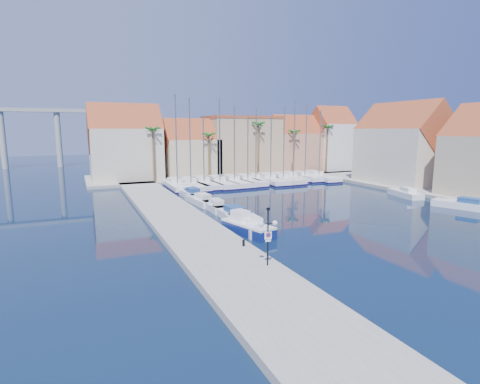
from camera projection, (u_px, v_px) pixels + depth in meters
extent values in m
plane|color=black|center=(335.00, 251.00, 29.30)|extent=(260.00, 260.00, 0.00)
cube|color=gray|center=(179.00, 221.00, 37.91)|extent=(6.00, 77.00, 0.50)
cube|color=gray|center=(228.00, 175.00, 76.59)|extent=(54.00, 16.00, 0.50)
cube|color=gray|center=(447.00, 192.00, 55.44)|extent=(12.00, 60.00, 0.50)
cylinder|color=black|center=(268.00, 237.00, 24.42)|extent=(0.10, 0.10, 3.91)
cylinder|color=black|center=(264.00, 224.00, 24.20)|extent=(0.49, 0.10, 0.05)
cylinder|color=black|center=(271.00, 223.00, 24.34)|extent=(0.49, 0.10, 0.05)
sphere|color=white|center=(261.00, 224.00, 24.13)|extent=(0.35, 0.35, 0.35)
sphere|color=white|center=(275.00, 223.00, 24.42)|extent=(0.35, 0.35, 0.35)
cube|color=black|center=(268.00, 209.00, 24.11)|extent=(0.23, 0.14, 0.16)
cube|color=white|center=(268.00, 236.00, 24.35)|extent=(0.49, 0.08, 0.49)
cylinder|color=red|center=(268.00, 235.00, 24.31)|extent=(0.33, 0.05, 0.33)
cylinder|color=#1933A5|center=(268.00, 235.00, 24.31)|extent=(0.23, 0.04, 0.23)
cube|color=white|center=(268.00, 241.00, 24.40)|extent=(0.39, 0.07, 0.14)
cylinder|color=black|center=(244.00, 243.00, 28.76)|extent=(0.21, 0.21, 0.51)
cube|color=navy|center=(248.00, 229.00, 33.91)|extent=(3.22, 6.00, 0.86)
cube|color=white|center=(248.00, 224.00, 33.82)|extent=(3.22, 6.00, 0.19)
cube|color=white|center=(240.00, 216.00, 34.63)|extent=(1.57, 1.78, 1.05)
cube|color=white|center=(247.00, 225.00, 35.66)|extent=(2.61, 7.23, 0.80)
cube|color=white|center=(250.00, 219.00, 34.89)|extent=(1.71, 2.57, 0.60)
cube|color=white|center=(232.00, 214.00, 40.13)|extent=(2.32, 6.75, 0.80)
cube|color=navy|center=(234.00, 209.00, 39.41)|extent=(1.56, 2.38, 0.60)
cube|color=white|center=(215.00, 207.00, 44.05)|extent=(1.84, 5.54, 0.80)
cube|color=white|center=(216.00, 202.00, 43.43)|extent=(1.26, 1.95, 0.60)
cube|color=white|center=(201.00, 201.00, 47.72)|extent=(2.59, 6.58, 0.80)
cube|color=white|center=(203.00, 196.00, 47.05)|extent=(1.62, 2.36, 0.60)
cube|color=white|center=(192.00, 194.00, 52.42)|extent=(2.25, 6.28, 0.80)
cube|color=navy|center=(193.00, 190.00, 51.76)|extent=(1.48, 2.23, 0.60)
cube|color=white|center=(186.00, 189.00, 57.09)|extent=(2.46, 6.94, 0.80)
cube|color=white|center=(187.00, 185.00, 56.37)|extent=(1.63, 2.46, 0.60)
cube|color=white|center=(174.00, 185.00, 61.41)|extent=(2.72, 6.69, 0.80)
cube|color=white|center=(175.00, 181.00, 60.73)|extent=(1.68, 2.41, 0.60)
cube|color=white|center=(463.00, 205.00, 44.81)|extent=(4.17, 6.96, 0.80)
cube|color=navy|center=(470.00, 200.00, 44.21)|extent=(2.16, 2.68, 0.60)
cube|color=white|center=(405.00, 194.00, 52.66)|extent=(3.13, 6.13, 0.80)
cube|color=white|center=(408.00, 190.00, 51.98)|extent=(1.73, 2.29, 0.60)
cube|color=white|center=(177.00, 186.00, 59.65)|extent=(2.99, 10.77, 1.00)
cube|color=#110D41|center=(177.00, 188.00, 59.70)|extent=(3.05, 10.83, 0.28)
cube|color=white|center=(175.00, 180.00, 60.49)|extent=(2.01, 3.25, 0.60)
cylinder|color=slate|center=(176.00, 139.00, 57.95)|extent=(0.20, 0.20, 13.70)
cube|color=white|center=(190.00, 185.00, 60.28)|extent=(4.02, 11.89, 1.00)
cube|color=#110D41|center=(190.00, 187.00, 60.33)|extent=(4.08, 11.96, 0.28)
cube|color=white|center=(187.00, 179.00, 61.16)|extent=(2.42, 3.67, 0.60)
cylinder|color=slate|center=(190.00, 141.00, 58.60)|extent=(0.20, 0.20, 13.18)
cube|color=white|center=(203.00, 184.00, 61.84)|extent=(3.38, 11.86, 1.00)
cube|color=#110D41|center=(203.00, 186.00, 61.89)|extent=(3.45, 11.92, 0.28)
cube|color=white|center=(200.00, 178.00, 62.76)|extent=(2.24, 3.59, 0.60)
cylinder|color=slate|center=(204.00, 149.00, 60.35)|extent=(0.20, 0.20, 10.61)
cube|color=white|center=(219.00, 183.00, 62.49)|extent=(3.20, 11.70, 1.00)
cube|color=#110D41|center=(219.00, 185.00, 62.55)|extent=(3.26, 11.76, 0.28)
cube|color=white|center=(216.00, 178.00, 63.41)|extent=(2.17, 3.53, 0.60)
cylinder|color=slate|center=(220.00, 140.00, 60.78)|extent=(0.20, 0.20, 13.38)
cube|color=white|center=(233.00, 182.00, 63.65)|extent=(3.26, 11.64, 1.00)
cube|color=#110D41|center=(233.00, 184.00, 63.70)|extent=(3.32, 11.70, 0.28)
cube|color=white|center=(230.00, 177.00, 64.55)|extent=(2.18, 3.52, 0.60)
cylinder|color=slate|center=(234.00, 143.00, 62.03)|extent=(0.20, 0.20, 12.29)
cube|color=white|center=(246.00, 181.00, 64.71)|extent=(3.13, 11.16, 1.00)
cube|color=#110D41|center=(246.00, 183.00, 64.77)|extent=(3.20, 11.22, 0.28)
cube|color=white|center=(244.00, 176.00, 65.57)|extent=(2.09, 3.37, 0.60)
cylinder|color=slate|center=(248.00, 147.00, 63.25)|extent=(0.20, 0.20, 10.74)
cube|color=white|center=(255.00, 180.00, 66.14)|extent=(2.34, 8.14, 1.00)
cube|color=#110D41|center=(255.00, 182.00, 66.19)|extent=(2.40, 8.20, 0.28)
cube|color=white|center=(253.00, 175.00, 66.74)|extent=(1.54, 2.47, 0.60)
cylinder|color=slate|center=(256.00, 144.00, 64.70)|extent=(0.20, 0.20, 11.92)
cube|color=white|center=(269.00, 180.00, 66.26)|extent=(3.68, 11.76, 1.00)
cube|color=#110D41|center=(269.00, 182.00, 66.31)|extent=(3.74, 11.83, 0.28)
cube|color=white|center=(266.00, 175.00, 67.20)|extent=(2.31, 3.60, 0.60)
cylinder|color=slate|center=(271.00, 148.00, 64.77)|extent=(0.20, 0.20, 10.56)
cube|color=white|center=(281.00, 179.00, 67.17)|extent=(3.75, 11.44, 1.00)
cube|color=#110D41|center=(281.00, 181.00, 67.22)|extent=(3.82, 11.51, 0.28)
cube|color=white|center=(278.00, 174.00, 68.02)|extent=(2.29, 3.52, 0.60)
cylinder|color=slate|center=(284.00, 142.00, 65.58)|extent=(0.20, 0.20, 12.27)
cube|color=white|center=(292.00, 178.00, 69.26)|extent=(2.86, 9.30, 1.00)
cube|color=#110D41|center=(292.00, 180.00, 69.31)|extent=(2.92, 9.37, 0.28)
cube|color=white|center=(289.00, 173.00, 69.93)|extent=(1.81, 2.84, 0.60)
cylinder|color=slate|center=(294.00, 139.00, 67.65)|extent=(0.20, 0.20, 13.48)
cube|color=white|center=(303.00, 178.00, 69.56)|extent=(2.47, 9.34, 1.00)
cube|color=#110D41|center=(303.00, 179.00, 69.61)|extent=(2.54, 9.40, 0.28)
cube|color=white|center=(301.00, 173.00, 70.27)|extent=(1.71, 2.81, 0.60)
cylinder|color=slate|center=(306.00, 139.00, 67.96)|extent=(0.20, 0.20, 13.18)
cube|color=white|center=(317.00, 177.00, 70.23)|extent=(3.43, 11.69, 1.00)
cube|color=#110D41|center=(317.00, 179.00, 70.28)|extent=(3.49, 11.75, 0.28)
cube|color=white|center=(314.00, 172.00, 71.16)|extent=(2.23, 3.55, 0.60)
cylinder|color=slate|center=(320.00, 143.00, 68.63)|extent=(0.20, 0.20, 11.88)
cube|color=beige|center=(126.00, 154.00, 67.01)|extent=(12.00, 9.00, 9.00)
cube|color=#993B21|center=(125.00, 129.00, 66.26)|extent=(12.30, 9.00, 9.00)
cube|color=#C8B78D|center=(191.00, 158.00, 71.91)|extent=(10.00, 8.00, 7.00)
cube|color=#993B21|center=(190.00, 139.00, 71.33)|extent=(10.30, 8.00, 8.00)
cube|color=tan|center=(241.00, 146.00, 76.82)|extent=(14.00, 10.00, 11.00)
cube|color=#993B21|center=(241.00, 118.00, 75.87)|extent=(14.20, 10.20, 0.50)
cube|color=tan|center=(293.00, 152.00, 80.90)|extent=(10.00, 8.00, 8.00)
cube|color=#993B21|center=(294.00, 134.00, 80.24)|extent=(10.30, 8.00, 8.00)
cube|color=white|center=(331.00, 147.00, 83.38)|extent=(8.00, 8.00, 10.00)
cube|color=#993B21|center=(332.00, 124.00, 82.55)|extent=(8.30, 8.00, 8.00)
cube|color=beige|center=(402.00, 156.00, 62.79)|extent=(9.00, 14.00, 9.00)
cube|color=#993B21|center=(404.00, 129.00, 62.04)|extent=(9.00, 14.30, 9.00)
cylinder|color=brown|center=(154.00, 155.00, 64.07)|extent=(0.36, 0.36, 9.00)
sphere|color=#1C6320|center=(153.00, 130.00, 63.35)|extent=(2.60, 2.60, 2.60)
cylinder|color=brown|center=(209.00, 157.00, 68.09)|extent=(0.36, 0.36, 8.00)
sphere|color=#1C6320|center=(209.00, 135.00, 67.46)|extent=(2.60, 2.60, 2.60)
cylinder|color=brown|center=(258.00, 150.00, 71.87)|extent=(0.36, 0.36, 10.00)
sphere|color=#1C6320|center=(258.00, 124.00, 71.07)|extent=(2.60, 2.60, 2.60)
cylinder|color=brown|center=(294.00, 153.00, 75.15)|extent=(0.36, 0.36, 8.50)
sphere|color=#1C6320|center=(294.00, 132.00, 74.48)|extent=(2.60, 2.60, 2.60)
cylinder|color=brown|center=(327.00, 149.00, 78.23)|extent=(0.36, 0.36, 9.50)
sphere|color=#1C6320|center=(328.00, 127.00, 77.47)|extent=(2.60, 2.60, 2.60)
cylinder|color=#9E9E99|center=(3.00, 140.00, 88.85)|extent=(1.40, 1.40, 14.00)
cylinder|color=#9E9E99|center=(59.00, 139.00, 93.58)|extent=(1.40, 1.40, 14.00)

